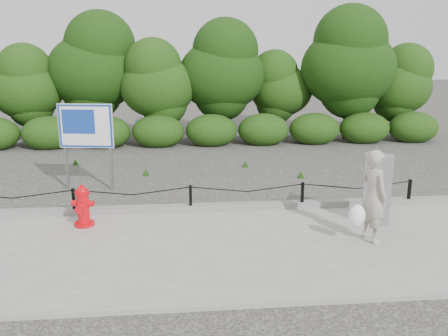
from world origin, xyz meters
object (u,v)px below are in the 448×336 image
fire_hydrant (83,206)px  utility_cabinet (377,189)px  advertising_sign (86,130)px  pedestrian (373,197)px

fire_hydrant → utility_cabinet: 5.97m
fire_hydrant → advertising_sign: advertising_sign is taller
pedestrian → utility_cabinet: (0.48, 0.93, -0.13)m
pedestrian → utility_cabinet: bearing=-43.3°
fire_hydrant → utility_cabinet: (5.95, -0.36, 0.31)m
fire_hydrant → pedestrian: 5.63m
utility_cabinet → pedestrian: bearing=-96.4°
advertising_sign → fire_hydrant: bearing=-73.0°
fire_hydrant → advertising_sign: (-0.39, 2.84, 1.09)m
pedestrian → advertising_sign: (-5.85, 4.13, 0.65)m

